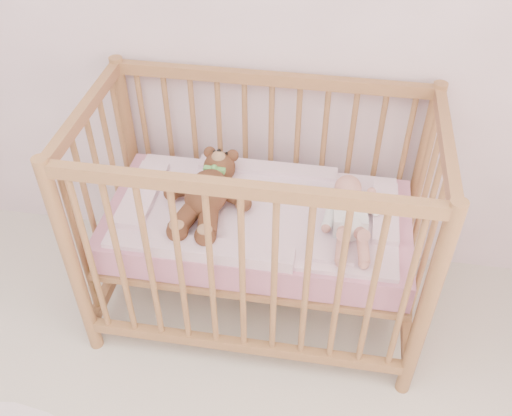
# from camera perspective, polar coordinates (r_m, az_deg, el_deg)

# --- Properties ---
(crib) EXTENTS (1.36, 0.76, 1.00)m
(crib) POSITION_cam_1_polar(r_m,az_deg,el_deg) (2.32, 0.20, -1.41)
(crib) COLOR #996241
(crib) RESTS_ON floor
(mattress) EXTENTS (1.22, 0.62, 0.13)m
(mattress) POSITION_cam_1_polar(r_m,az_deg,el_deg) (2.33, 0.20, -1.68)
(mattress) COLOR pink
(mattress) RESTS_ON crib
(blanket) EXTENTS (1.10, 0.58, 0.06)m
(blanket) POSITION_cam_1_polar(r_m,az_deg,el_deg) (2.28, 0.20, -0.31)
(blanket) COLOR #F1A6C4
(blanket) RESTS_ON mattress
(baby) EXTENTS (0.28, 0.51, 0.12)m
(baby) POSITION_cam_1_polar(r_m,az_deg,el_deg) (2.20, 9.39, -0.20)
(baby) COLOR white
(baby) RESTS_ON blanket
(teddy_bear) EXTENTS (0.41, 0.55, 0.15)m
(teddy_bear) POSITION_cam_1_polar(r_m,az_deg,el_deg) (2.24, -4.94, 1.53)
(teddy_bear) COLOR brown
(teddy_bear) RESTS_ON blanket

